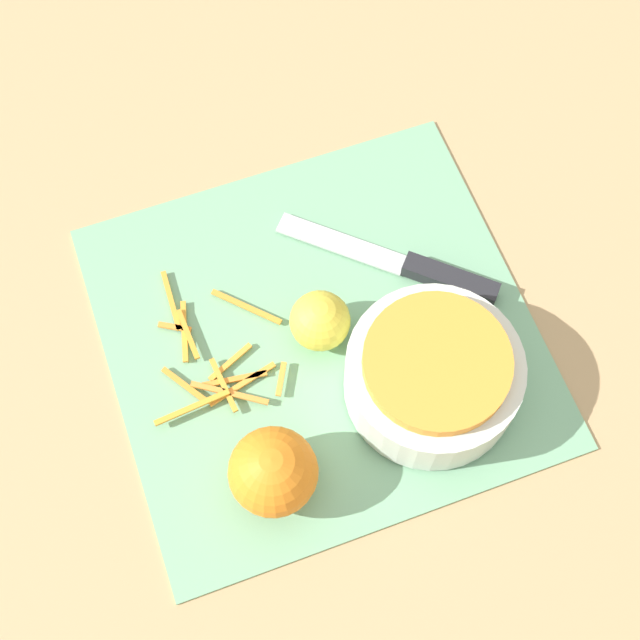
% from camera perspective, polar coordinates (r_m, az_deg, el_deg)
% --- Properties ---
extents(ground_plane, '(4.00, 4.00, 0.00)m').
position_cam_1_polar(ground_plane, '(0.84, 0.00, -0.99)').
color(ground_plane, tan).
extents(cutting_board, '(0.39, 0.38, 0.01)m').
position_cam_1_polar(cutting_board, '(0.84, 0.00, -0.91)').
color(cutting_board, '#75AD84').
rests_on(cutting_board, ground_plane).
extents(bowl_speckled, '(0.16, 0.16, 0.07)m').
position_cam_1_polar(bowl_speckled, '(0.79, 7.25, -3.46)').
color(bowl_speckled, silver).
rests_on(bowl_speckled, cutting_board).
extents(knife, '(0.18, 0.17, 0.02)m').
position_cam_1_polar(knife, '(0.86, 6.76, 3.12)').
color(knife, '#232328').
rests_on(knife, cutting_board).
extents(orange_left, '(0.08, 0.08, 0.08)m').
position_cam_1_polar(orange_left, '(0.76, -3.01, -9.68)').
color(orange_left, orange).
rests_on(orange_left, cutting_board).
extents(lemon, '(0.06, 0.06, 0.06)m').
position_cam_1_polar(lemon, '(0.81, -0.36, 0.09)').
color(lemon, gold).
rests_on(lemon, cutting_board).
extents(peel_pile, '(0.14, 0.16, 0.01)m').
position_cam_1_polar(peel_pile, '(0.83, -6.81, -2.53)').
color(peel_pile, orange).
rests_on(peel_pile, cutting_board).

